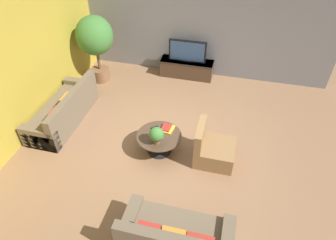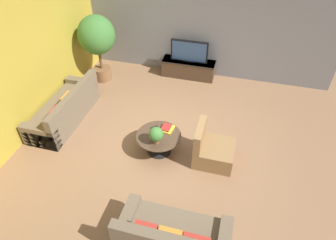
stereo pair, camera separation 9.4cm
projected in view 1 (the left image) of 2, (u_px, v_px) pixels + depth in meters
The scene contains 14 objects.
ground_plane at pixel (170, 144), 6.70m from camera, with size 24.00×24.00×0.00m, color #8C6647.
back_wall_stone at pixel (199, 23), 8.15m from camera, with size 7.40×0.12×3.00m, color slate.
side_wall_left at pixel (27, 63), 6.49m from camera, with size 0.12×7.40×3.00m, color gold.
media_console at pixel (187, 68), 8.76m from camera, with size 1.55×0.50×0.50m.
television at pixel (187, 51), 8.41m from camera, with size 1.06×0.13×0.62m.
coffee_table at pixel (159, 140), 6.35m from camera, with size 0.95×0.95×0.45m.
couch_by_wall at pixel (64, 111), 7.17m from camera, with size 0.84×2.15×0.84m.
couch_near_entry at pixel (176, 238), 4.69m from camera, with size 1.75×0.84×0.84m.
armchair_wicker at pixel (212, 150), 6.20m from camera, with size 0.80×0.76×0.86m.
potted_palm_tall at pixel (95, 39), 7.94m from camera, with size 0.98×0.98×1.89m.
potted_plant_tabletop at pixel (157, 135), 5.95m from camera, with size 0.30×0.30×0.38m.
book_stack at pixel (167, 128), 6.39m from camera, with size 0.28×0.33×0.07m.
remote_black at pixel (154, 127), 6.44m from camera, with size 0.04×0.16×0.02m, color black.
remote_silver at pixel (152, 134), 6.29m from camera, with size 0.04×0.16×0.02m, color gray.
Camera 1 is at (1.12, -4.64, 4.74)m, focal length 32.00 mm.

